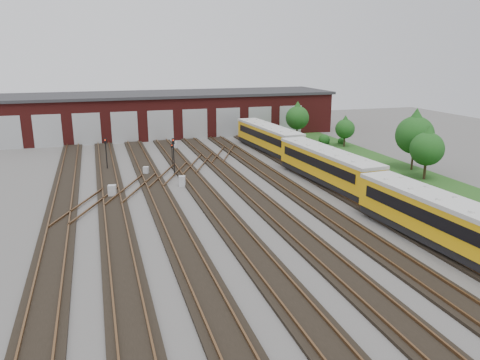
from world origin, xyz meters
name	(u,v)px	position (x,y,z in m)	size (l,w,h in m)	color
ground	(249,216)	(0.00, 0.00, 0.00)	(120.00, 120.00, 0.00)	#4B4946
track_network	(245,213)	(-0.17, 0.59, 0.11)	(30.40, 70.00, 0.33)	black
maintenance_shed	(168,113)	(-0.01, 39.97, 3.20)	(51.00, 12.50, 6.35)	#551715
grass_verge	(385,169)	(19.00, 10.00, 0.03)	(8.00, 55.00, 0.05)	#1D4818
metro_train	(327,165)	(10.00, 6.44, 1.89)	(3.59, 46.91, 3.05)	black
signal_mast_0	(174,151)	(-3.33, 14.88, 2.40)	(0.31, 0.29, 3.77)	black
signal_mast_1	(106,150)	(-9.99, 18.62, 2.22)	(0.30, 0.28, 3.48)	black
signal_mast_2	(172,152)	(-3.04, 17.82, 1.68)	(0.22, 0.21, 2.61)	black
signal_mast_3	(293,153)	(9.30, 12.91, 1.80)	(0.24, 0.23, 2.83)	black
relay_cabinet_0	(112,191)	(-9.92, 8.24, 0.56)	(0.67, 0.56, 1.12)	#B2B3B7
relay_cabinet_1	(146,171)	(-6.22, 15.25, 0.44)	(0.53, 0.44, 0.88)	#B2B3B7
relay_cabinet_2	(182,181)	(-3.41, 9.94, 0.50)	(0.61, 0.50, 1.01)	#B2B3B7
relay_cabinet_3	(174,145)	(-1.15, 27.70, 0.49)	(0.59, 0.49, 0.98)	#B2B3B7
relay_cabinet_4	(293,164)	(9.64, 13.55, 0.45)	(0.55, 0.45, 0.91)	#B2B3B7
tree_0	(297,115)	(17.11, 29.43, 3.59)	(3.37, 3.37, 5.59)	#352717
tree_1	(345,127)	(20.98, 22.49, 2.75)	(2.59, 2.59, 4.28)	#352717
tree_2	(415,131)	(21.52, 8.88, 4.31)	(4.05, 4.05, 6.70)	#352717
tree_3	(427,145)	(20.21, 5.16, 3.52)	(3.31, 3.31, 5.49)	#352717
bush_0	(396,177)	(16.37, 4.49, 0.71)	(1.42, 1.42, 1.42)	#154714
bush_1	(324,138)	(19.38, 25.17, 0.79)	(1.58, 1.58, 1.58)	#154714
bush_2	(342,140)	(21.71, 24.46, 0.53)	(1.06, 1.06, 1.06)	#154714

